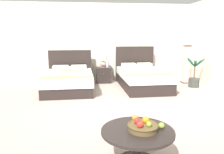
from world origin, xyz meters
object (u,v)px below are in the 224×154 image
Objects in this scene: coffee_table at (137,138)px; floor_lamp_corner at (186,64)px; loose_orange at (135,118)px; loose_apple at (161,126)px; bed_near_corner at (142,78)px; potted_palm at (194,79)px; nightstand at (103,75)px; vase at (107,64)px; fruit_bowl at (143,126)px; table_lamp at (103,60)px; bed_near_window at (69,80)px.

coffee_table is 0.71× the size of floor_lamp_corner.
loose_orange is 0.06× the size of floor_lamp_corner.
loose_apple is 0.40m from loose_orange.
potted_palm is (1.62, -0.15, -0.03)m from bed_near_corner.
bed_near_corner is 4.08m from loose_apple.
loose_orange is (0.10, -4.54, 0.22)m from nightstand.
vase is at bearing 141.74° from bed_near_corner.
fruit_bowl is at bearing -88.54° from nightstand.
bed_near_corner is 1.41m from nightstand.
bed_near_corner is 1.63m from potted_palm.
floor_lamp_corner is 1.36× the size of potted_palm.
table_lamp is 2.98m from potted_palm.
vase is at bearing 89.83° from fruit_bowl.
loose_apple is at bearing -47.09° from loose_orange.
bed_near_corner reaches higher than loose_orange.
fruit_bowl is 4.69m from potted_palm.
coffee_table is at bearing 162.31° from fruit_bowl.
floor_lamp_corner is (2.71, 4.48, 0.30)m from coffee_table.
potted_palm is (2.63, -0.94, -0.36)m from vase.
fruit_bowl is at bearing -17.69° from coffee_table.
fruit_bowl is (-0.01, -4.82, -0.14)m from vase.
floor_lamp_corner is at bearing 57.35° from loose_orange.
nightstand is 0.56× the size of potted_palm.
table_lamp reaches higher than coffee_table.
loose_apple is (0.37, -4.85, -0.29)m from table_lamp.
fruit_bowl is 4.79× the size of loose_apple.
loose_apple is 0.08× the size of potted_palm.
table_lamp reaches higher than fruit_bowl.
table_lamp is 4.57m from loose_orange.
coffee_table is 0.96× the size of potted_palm.
nightstand is at bearing 143.93° from bed_near_corner.
bed_near_window reaches higher than loose_apple.
bed_near_window is 3.90m from loose_orange.
potted_palm is (2.40, 3.85, -0.22)m from loose_apple.
loose_apple is 0.97× the size of loose_orange.
potted_palm is (2.70, 3.86, -0.07)m from coffee_table.
loose_apple is at bearing -87.27° from vase.
bed_near_window reaches higher than potted_palm.
bed_near_corner is 4.18× the size of nightstand.
nightstand is at bearing 90.77° from coffee_table.
table_lamp reaches higher than vase.
vase is (0.14, -0.06, -0.14)m from table_lamp.
bed_near_corner reaches higher than potted_palm.
vase is (1.23, 0.79, 0.35)m from bed_near_window.
vase is 0.23× the size of coffee_table.
bed_near_corner is 1.74× the size of floor_lamp_corner.
table_lamp is (1.09, 0.85, 0.49)m from bed_near_window.
nightstand is 2.83m from floor_lamp_corner.
floor_lamp_corner is at bearing 59.43° from fruit_bowl.
table_lamp is at bearing 90.77° from coffee_table.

